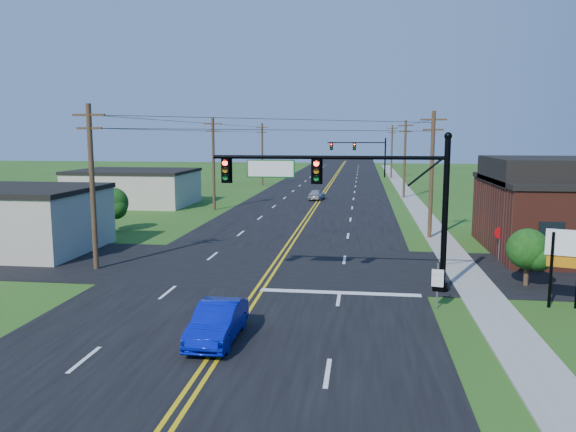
# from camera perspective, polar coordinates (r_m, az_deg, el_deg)

# --- Properties ---
(ground) EXTENTS (260.00, 260.00, 0.00)m
(ground) POSITION_cam_1_polar(r_m,az_deg,el_deg) (20.54, -7.09, -12.80)
(ground) COLOR #284B15
(ground) RESTS_ON ground
(road_main) EXTENTS (16.00, 220.00, 0.04)m
(road_main) POSITION_cam_1_polar(r_m,az_deg,el_deg) (69.10, 3.41, 2.15)
(road_main) COLOR black
(road_main) RESTS_ON ground
(road_cross) EXTENTS (70.00, 10.00, 0.04)m
(road_cross) POSITION_cam_1_polar(r_m,az_deg,el_deg) (31.78, -1.62, -5.09)
(road_cross) COLOR black
(road_cross) RESTS_ON ground
(sidewalk) EXTENTS (2.00, 160.00, 0.08)m
(sidewalk) POSITION_cam_1_polar(r_m,az_deg,el_deg) (59.24, 12.87, 0.96)
(sidewalk) COLOR gray
(sidewalk) RESTS_ON ground
(signal_mast_main) EXTENTS (11.30, 0.60, 7.48)m
(signal_mast_main) POSITION_cam_1_polar(r_m,az_deg,el_deg) (26.66, 6.21, 2.59)
(signal_mast_main) COLOR black
(signal_mast_main) RESTS_ON ground
(signal_mast_far) EXTENTS (10.98, 0.60, 7.48)m
(signal_mast_far) POSITION_cam_1_polar(r_m,az_deg,el_deg) (98.57, 7.30, 6.57)
(signal_mast_far) COLOR black
(signal_mast_far) RESTS_ON ground
(cream_bldg_near) EXTENTS (10.20, 8.20, 4.10)m
(cream_bldg_near) POSITION_cam_1_polar(r_m,az_deg,el_deg) (39.60, -26.20, -0.29)
(cream_bldg_near) COLOR beige
(cream_bldg_near) RESTS_ON ground
(cream_bldg_far) EXTENTS (12.20, 9.20, 3.70)m
(cream_bldg_far) POSITION_cam_1_polar(r_m,az_deg,el_deg) (61.64, -15.36, 2.85)
(cream_bldg_far) COLOR beige
(cream_bldg_far) RESTS_ON ground
(utility_pole_left_a) EXTENTS (1.80, 0.28, 9.00)m
(utility_pole_left_a) POSITION_cam_1_polar(r_m,az_deg,el_deg) (32.09, -19.27, 3.08)
(utility_pole_left_a) COLOR #3C2E1B
(utility_pole_left_a) RESTS_ON ground
(utility_pole_left_b) EXTENTS (1.80, 0.28, 9.00)m
(utility_pole_left_b) POSITION_cam_1_polar(r_m,az_deg,el_deg) (55.51, -7.58, 5.47)
(utility_pole_left_b) COLOR #3C2E1B
(utility_pole_left_b) RESTS_ON ground
(utility_pole_left_c) EXTENTS (1.80, 0.28, 9.00)m
(utility_pole_left_c) POSITION_cam_1_polar(r_m,az_deg,el_deg) (81.86, -2.63, 6.41)
(utility_pole_left_c) COLOR #3C2E1B
(utility_pole_left_c) RESTS_ON ground
(utility_pole_right_a) EXTENTS (1.80, 0.28, 9.00)m
(utility_pole_right_a) POSITION_cam_1_polar(r_m,az_deg,el_deg) (40.90, 14.39, 4.31)
(utility_pole_right_a) COLOR #3C2E1B
(utility_pole_right_a) RESTS_ON ground
(utility_pole_right_b) EXTENTS (1.80, 0.28, 9.00)m
(utility_pole_right_b) POSITION_cam_1_polar(r_m,az_deg,el_deg) (66.75, 11.78, 5.83)
(utility_pole_right_b) COLOR #3C2E1B
(utility_pole_right_b) RESTS_ON ground
(utility_pole_right_c) EXTENTS (1.80, 0.28, 9.00)m
(utility_pole_right_c) POSITION_cam_1_polar(r_m,az_deg,el_deg) (96.68, 10.50, 6.57)
(utility_pole_right_c) COLOR #3C2E1B
(utility_pole_right_c) RESTS_ON ground
(tree_right_back) EXTENTS (3.00, 3.00, 4.10)m
(tree_right_back) POSITION_cam_1_polar(r_m,az_deg,el_deg) (46.12, 21.38, 1.77)
(tree_right_back) COLOR #3C2E1B
(tree_right_back) RESTS_ON ground
(shrub_corner) EXTENTS (2.00, 2.00, 2.86)m
(shrub_corner) POSITION_cam_1_polar(r_m,az_deg,el_deg) (29.67, 23.18, -3.12)
(shrub_corner) COLOR #3C2E1B
(shrub_corner) RESTS_ON ground
(tree_left) EXTENTS (2.40, 2.40, 3.37)m
(tree_left) POSITION_cam_1_polar(r_m,az_deg,el_deg) (45.04, -17.39, 1.26)
(tree_left) COLOR #3C2E1B
(tree_left) RESTS_ON ground
(blue_car) EXTENTS (1.46, 4.12, 1.35)m
(blue_car) POSITION_cam_1_polar(r_m,az_deg,el_deg) (20.62, -7.17, -10.72)
(blue_car) COLOR #0815B6
(blue_car) RESTS_ON ground
(distant_car) EXTENTS (1.92, 3.71, 1.21)m
(distant_car) POSITION_cam_1_polar(r_m,az_deg,el_deg) (63.70, 2.93, 2.17)
(distant_car) COLOR #B2B1B6
(distant_car) RESTS_ON ground
(route_sign) EXTENTS (0.49, 0.15, 1.99)m
(route_sign) POSITION_cam_1_polar(r_m,az_deg,el_deg) (24.75, 14.94, -6.53)
(route_sign) COLOR slate
(route_sign) RESTS_ON ground
(stop_sign) EXTENTS (0.71, 0.21, 2.03)m
(stop_sign) POSITION_cam_1_polar(r_m,az_deg,el_deg) (35.08, 20.71, -1.95)
(stop_sign) COLOR slate
(stop_sign) RESTS_ON ground
(pylon_sign) EXTENTS (1.64, 0.72, 3.39)m
(pylon_sign) POSITION_cam_1_polar(r_m,az_deg,el_deg) (26.51, 26.41, -3.24)
(pylon_sign) COLOR black
(pylon_sign) RESTS_ON ground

